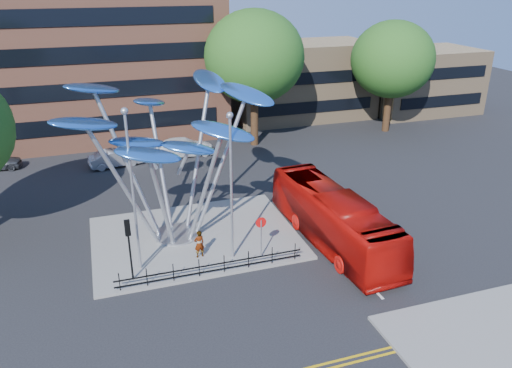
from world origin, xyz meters
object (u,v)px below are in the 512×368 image
object	(u,v)px
traffic_light_island	(128,237)
parked_car_mid	(115,158)
parked_car_right	(184,147)
leaf_sculpture	(168,127)
pedestrian	(199,244)
tree_far	(393,60)
street_lamp_left	(131,178)
no_entry_sign_island	(261,230)
tree_right	(254,57)
red_bus	(333,218)
street_lamp_right	(231,175)

from	to	relation	value
traffic_light_island	parked_car_mid	size ratio (longest dim) A/B	0.80
parked_car_mid	parked_car_right	xyz separation A→B (m)	(5.88, 0.90, 0.07)
leaf_sculpture	pedestrian	world-z (taller)	leaf_sculpture
tree_far	street_lamp_left	world-z (taller)	tree_far
pedestrian	parked_car_right	xyz separation A→B (m)	(2.42, 17.43, -0.19)
no_entry_sign_island	parked_car_mid	xyz separation A→B (m)	(-6.69, 17.63, -1.11)
leaf_sculpture	street_lamp_left	distance (m)	4.28
tree_right	no_entry_sign_island	xyz separation A→B (m)	(-6.00, -19.48, -6.22)
tree_right	red_bus	distance (m)	20.08
no_entry_sign_island	tree_right	bearing A→B (deg)	72.88
parked_car_mid	street_lamp_left	bearing A→B (deg)	171.69
tree_right	tree_far	size ratio (longest dim) A/B	1.12
leaf_sculpture	street_lamp_left	bearing A→B (deg)	-127.40
tree_right	traffic_light_island	xyz separation A→B (m)	(-13.00, -19.50, -5.42)
tree_far	street_lamp_right	bearing A→B (deg)	-138.53
leaf_sculpture	parked_car_right	size ratio (longest dim) A/B	2.39
leaf_sculpture	street_lamp_right	distance (m)	4.83
tree_far	tree_right	bearing A→B (deg)	-180.00
tree_far	traffic_light_island	xyz separation A→B (m)	(-27.00, -19.50, -4.49)
parked_car_right	street_lamp_right	bearing A→B (deg)	178.10
pedestrian	parked_car_right	distance (m)	17.60
tree_far	pedestrian	xyz separation A→B (m)	(-23.24, -18.38, -6.15)
tree_right	parked_car_right	distance (m)	10.01
traffic_light_island	no_entry_sign_island	bearing A→B (deg)	0.13
tree_far	leaf_sculpture	distance (m)	28.53
leaf_sculpture	traffic_light_island	world-z (taller)	leaf_sculpture
street_lamp_right	red_bus	size ratio (longest dim) A/B	0.72
traffic_light_island	street_lamp_left	bearing A→B (deg)	63.43
traffic_light_island	pedestrian	size ratio (longest dim) A/B	2.12
traffic_light_island	parked_car_mid	distance (m)	17.75
traffic_light_island	red_bus	distance (m)	11.66
no_entry_sign_island	tree_far	bearing A→B (deg)	44.25
tree_right	tree_far	distance (m)	14.03
traffic_light_island	pedestrian	xyz separation A→B (m)	(3.76, 1.12, -1.66)
traffic_light_island	no_entry_sign_island	xyz separation A→B (m)	(7.00, 0.02, -0.80)
tree_right	leaf_sculpture	size ratio (longest dim) A/B	0.95
parked_car_mid	pedestrian	bearing A→B (deg)	-177.16
no_entry_sign_island	parked_car_right	distance (m)	18.58
red_bus	parked_car_right	distance (m)	18.84
tree_far	street_lamp_right	xyz separation A→B (m)	(-21.50, -19.00, -2.01)
tree_far	street_lamp_left	xyz separation A→B (m)	(-26.50, -18.50, -1.75)
street_lamp_right	pedestrian	xyz separation A→B (m)	(-1.74, 0.62, -4.14)
tree_far	street_lamp_left	bearing A→B (deg)	-145.08
street_lamp_left	red_bus	distance (m)	11.72
leaf_sculpture	red_bus	bearing A→B (deg)	-22.84
pedestrian	no_entry_sign_island	bearing A→B (deg)	150.75
leaf_sculpture	street_lamp_left	size ratio (longest dim) A/B	1.45
pedestrian	parked_car_right	world-z (taller)	pedestrian
street_lamp_right	no_entry_sign_island	xyz separation A→B (m)	(1.50, -0.48, -3.28)
street_lamp_right	leaf_sculpture	bearing A→B (deg)	124.91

